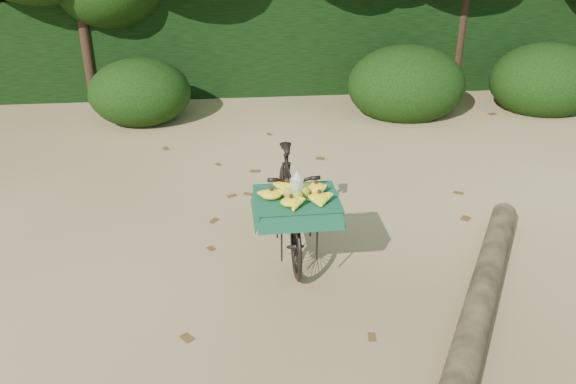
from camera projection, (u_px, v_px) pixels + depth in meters
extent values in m
plane|color=tan|center=(374.00, 247.00, 6.72)|extent=(80.00, 80.00, 0.00)
imported|color=black|center=(289.00, 203.00, 6.46)|extent=(0.55, 1.84, 1.10)
cube|color=black|center=(297.00, 200.00, 5.77)|extent=(0.41, 0.49, 0.03)
cube|color=#165438|center=(297.00, 198.00, 5.76)|extent=(0.81, 0.68, 0.01)
ellipsoid|color=olive|center=(305.00, 192.00, 5.74)|extent=(0.11, 0.08, 0.12)
ellipsoid|color=olive|center=(296.00, 189.00, 5.79)|extent=(0.11, 0.08, 0.12)
ellipsoid|color=olive|center=(289.00, 193.00, 5.73)|extent=(0.11, 0.08, 0.12)
ellipsoid|color=olive|center=(298.00, 196.00, 5.68)|extent=(0.11, 0.08, 0.12)
cylinder|color=#EAE5C6|center=(297.00, 187.00, 5.72)|extent=(0.13, 0.13, 0.17)
cylinder|color=brown|center=(480.00, 303.00, 5.60)|extent=(2.09, 3.38, 0.27)
cube|color=black|center=(306.00, 37.00, 11.91)|extent=(26.00, 1.80, 1.80)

